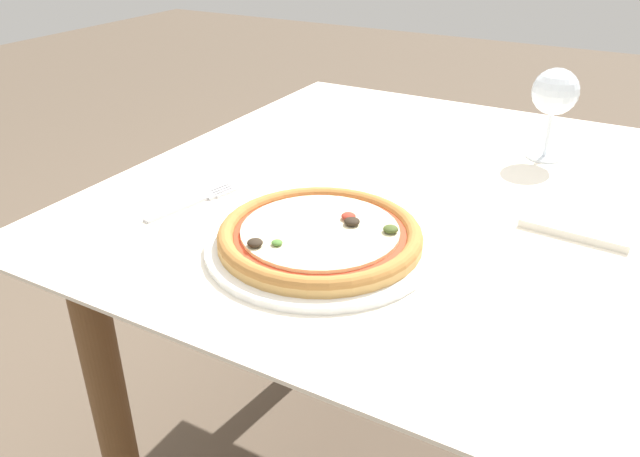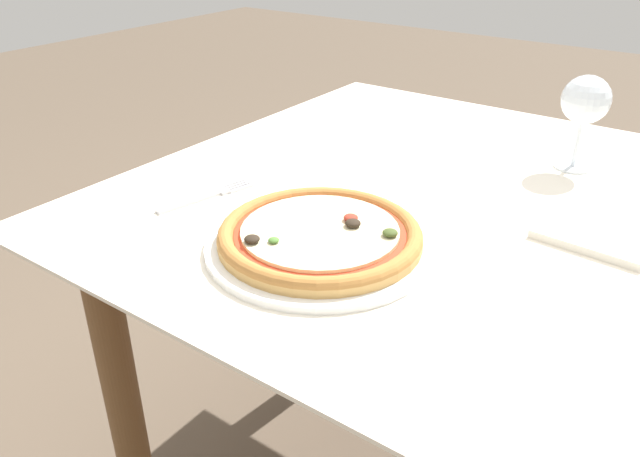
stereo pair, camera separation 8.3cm
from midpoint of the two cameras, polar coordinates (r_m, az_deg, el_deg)
The scene contains 5 objects.
dining_table at distance 1.05m, azimuth 16.02°, elevation -2.60°, with size 1.11×1.01×0.73m.
pizza_plate at distance 0.84m, azimuth 2.85°, elevation -0.87°, with size 0.31×0.31×0.04m.
fork at distance 1.00m, azimuth -7.89°, elevation 2.91°, with size 0.06×0.17×0.00m.
wine_glass_far_left at distance 1.17m, azimuth 25.06°, elevation 10.40°, with size 0.08×0.08×0.16m.
napkin_folded at distance 0.96m, azimuth 26.20°, elevation -0.64°, with size 0.16×0.12×0.01m.
Camera 2 is at (0.31, -0.85, 1.15)m, focal length 35.00 mm.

